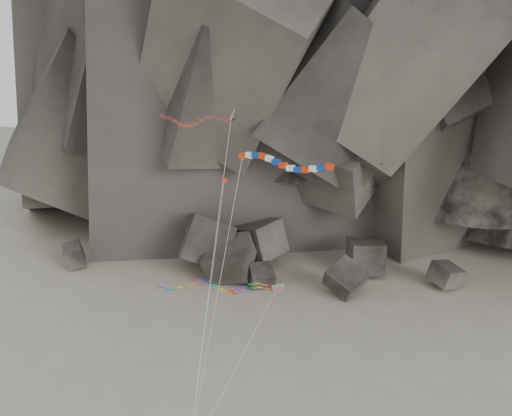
% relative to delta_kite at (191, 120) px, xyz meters
% --- Properties ---
extents(ground, '(260.00, 260.00, 0.00)m').
position_rel_delta_kite_xyz_m(ground, '(3.93, -3.64, -30.30)').
color(ground, '#A59B85').
rests_on(ground, ground).
extents(headland, '(110.00, 70.00, 84.00)m').
position_rel_delta_kite_xyz_m(headland, '(3.93, 66.36, 11.70)').
color(headland, '#595149').
rests_on(headland, ground).
extents(boulder_field, '(64.11, 17.14, 10.90)m').
position_rel_delta_kite_xyz_m(boulder_field, '(-0.53, 30.11, -27.60)').
color(boulder_field, '#47423F').
rests_on(boulder_field, ground).
extents(delta_kite, '(8.77, 13.32, 30.02)m').
position_rel_delta_kite_xyz_m(delta_kite, '(0.00, 0.00, 0.00)').
color(delta_kite, red).
rests_on(delta_kite, ground).
extents(banner_kite, '(11.15, 11.63, 26.26)m').
position_rel_delta_kite_xyz_m(banner_kite, '(9.64, -3.18, -3.00)').
color(banner_kite, red).
rests_on(banner_kite, ground).
extents(parafoil_kite, '(12.74, 10.19, 13.72)m').
position_rel_delta_kite_xyz_m(parafoil_kite, '(3.12, -3.67, -15.49)').
color(parafoil_kite, '#B9DC0C').
rests_on(parafoil_kite, ground).
extents(pennant_kite, '(1.37, 9.51, 23.93)m').
position_rel_delta_kite_xyz_m(pennant_kite, '(3.94, -6.02, -11.39)').
color(pennant_kite, red).
rests_on(pennant_kite, ground).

